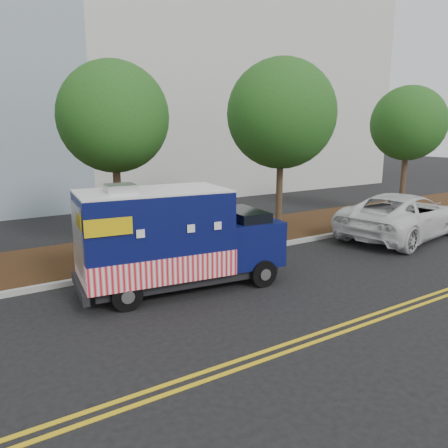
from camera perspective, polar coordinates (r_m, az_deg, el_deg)
ground at (r=12.23m, az=-9.03°, el=-8.11°), size 120.00×120.00×0.00m
curb at (r=13.44m, az=-11.47°, el=-5.98°), size 120.00×0.18×0.15m
mulch_strip at (r=15.34m, az=-14.34°, el=-3.82°), size 120.00×4.00×0.15m
centerline_near at (r=8.69m, az=3.44°, el=-16.86°), size 120.00×0.10×0.01m
centerline_far at (r=8.51m, az=4.47°, el=-17.53°), size 120.00×0.10×0.01m
tree_b at (r=15.17m, az=-14.22°, el=13.34°), size 3.64×3.64×6.44m
tree_c at (r=17.53m, az=7.51°, el=14.04°), size 4.23×4.23×6.92m
tree_d at (r=22.99m, az=22.92°, el=11.99°), size 3.51×3.51×6.25m
sign_post at (r=13.22m, az=-18.53°, el=-1.61°), size 0.06×0.06×2.40m
food_truck at (r=11.67m, az=-6.82°, el=-2.27°), size 5.72×2.70×2.91m
white_car at (r=18.73m, az=22.34°, el=1.06°), size 6.74×3.98×1.76m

